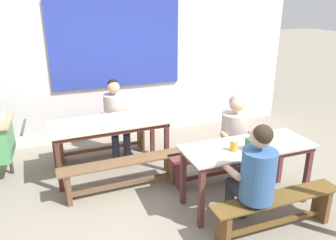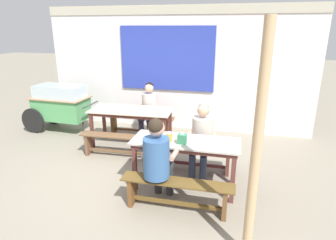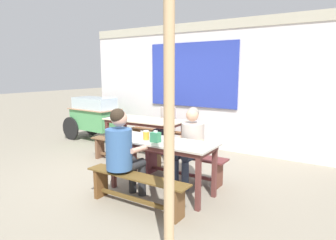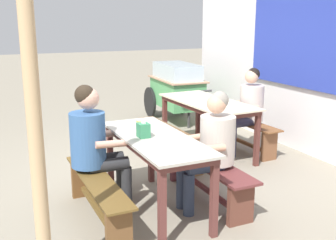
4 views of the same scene
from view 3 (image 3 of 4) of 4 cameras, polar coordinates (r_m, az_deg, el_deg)
ground_plane at (r=5.06m, az=-7.53°, el=-11.04°), size 40.00×40.00×0.00m
backdrop_wall at (r=6.90m, az=6.29°, el=7.04°), size 6.25×0.23×2.83m
dining_table_far at (r=6.16m, az=-4.59°, el=-0.58°), size 1.68×0.80×0.77m
dining_table_near at (r=4.29m, az=-1.19°, el=-5.10°), size 1.60×0.64×0.77m
bench_far_back at (r=6.74m, az=-1.60°, el=-3.31°), size 1.55×0.35×0.43m
bench_far_front at (r=5.79m, az=-7.97°, el=-5.48°), size 1.63×0.32×0.43m
bench_near_back at (r=4.89m, az=2.77°, el=-8.11°), size 1.49×0.33×0.43m
bench_near_front at (r=3.96m, az=-6.11°, el=-12.69°), size 1.51×0.28×0.43m
food_cart at (r=7.80m, az=-13.98°, el=1.01°), size 1.68×0.79×1.09m
person_center_facing at (r=6.48m, az=-0.28°, el=-0.12°), size 0.45×0.59×1.23m
person_near_front at (r=4.03m, az=-8.75°, el=-5.56°), size 0.46×0.58×1.29m
person_right_near_table at (r=4.64m, az=4.32°, el=-4.04°), size 0.48×0.58×1.21m
tissue_box at (r=4.18m, az=-2.39°, el=-3.28°), size 0.12×0.11×0.16m
condiment_jar at (r=4.34m, az=-4.21°, el=-2.91°), size 0.09×0.09×0.13m
wooden_support_post at (r=2.69m, az=0.20°, el=-1.95°), size 0.10×0.10×2.46m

